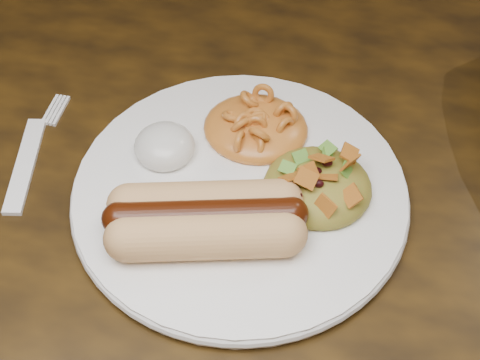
# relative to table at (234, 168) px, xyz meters

# --- Properties ---
(table) EXTENTS (1.60, 0.90, 0.75)m
(table) POSITION_rel_table_xyz_m (0.00, 0.00, 0.00)
(table) COLOR #3F270A
(table) RESTS_ON floor
(plate) EXTENTS (0.31, 0.31, 0.01)m
(plate) POSITION_rel_table_xyz_m (0.03, -0.11, 0.10)
(plate) COLOR white
(plate) RESTS_ON table
(hotdog) EXTENTS (0.12, 0.09, 0.03)m
(hotdog) POSITION_rel_table_xyz_m (0.02, -0.15, 0.12)
(hotdog) COLOR tan
(hotdog) RESTS_ON plate
(mac_and_cheese) EXTENTS (0.10, 0.10, 0.03)m
(mac_and_cheese) POSITION_rel_table_xyz_m (0.03, -0.05, 0.12)
(mac_and_cheese) COLOR #CE8D40
(mac_and_cheese) RESTS_ON plate
(sour_cream) EXTENTS (0.05, 0.05, 0.03)m
(sour_cream) POSITION_rel_table_xyz_m (-0.04, -0.09, 0.12)
(sour_cream) COLOR silver
(sour_cream) RESTS_ON plate
(taco_salad) EXTENTS (0.08, 0.08, 0.04)m
(taco_salad) POSITION_rel_table_xyz_m (0.09, -0.10, 0.12)
(taco_salad) COLOR #AA5224
(taco_salad) RESTS_ON plate
(fork) EXTENTS (0.05, 0.14, 0.00)m
(fork) POSITION_rel_table_xyz_m (-0.15, -0.11, 0.09)
(fork) COLOR white
(fork) RESTS_ON table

